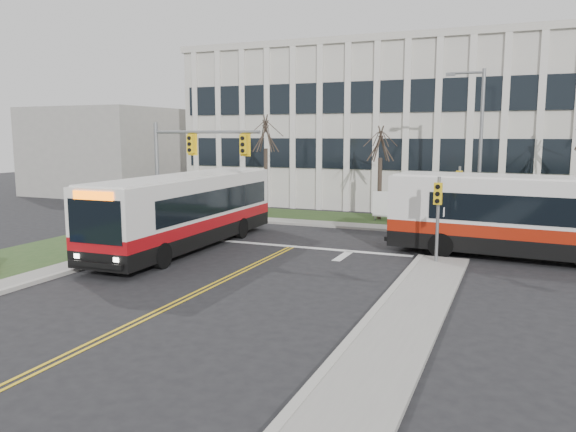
{
  "coord_description": "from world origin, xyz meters",
  "views": [
    {
      "loc": [
        10.4,
        -17.41,
        5.57
      ],
      "look_at": [
        0.96,
        5.27,
        2.0
      ],
      "focal_mm": 35.0,
      "sensor_mm": 36.0,
      "label": 1
    }
  ],
  "objects_px": {
    "streetlight": "(478,141)",
    "bus_cross": "(549,220)",
    "directory_sign": "(384,205)",
    "bus_main": "(187,212)"
  },
  "relations": [
    {
      "from": "directory_sign",
      "to": "bus_cross",
      "type": "height_order",
      "value": "bus_cross"
    },
    {
      "from": "directory_sign",
      "to": "bus_main",
      "type": "bearing_deg",
      "value": -121.93
    },
    {
      "from": "bus_cross",
      "to": "bus_main",
      "type": "bearing_deg",
      "value": -73.35
    },
    {
      "from": "directory_sign",
      "to": "bus_cross",
      "type": "distance_m",
      "value": 12.17
    },
    {
      "from": "streetlight",
      "to": "bus_cross",
      "type": "relative_size",
      "value": 0.67
    },
    {
      "from": "bus_main",
      "to": "directory_sign",
      "type": "bearing_deg",
      "value": 56.91
    },
    {
      "from": "directory_sign",
      "to": "streetlight",
      "type": "bearing_deg",
      "value": -13.23
    },
    {
      "from": "bus_main",
      "to": "bus_cross",
      "type": "distance_m",
      "value": 16.73
    },
    {
      "from": "streetlight",
      "to": "bus_cross",
      "type": "distance_m",
      "value": 8.32
    },
    {
      "from": "bus_main",
      "to": "bus_cross",
      "type": "relative_size",
      "value": 0.97
    }
  ]
}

